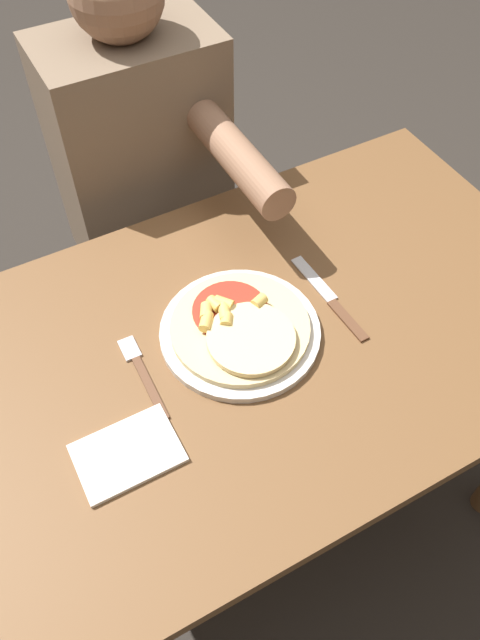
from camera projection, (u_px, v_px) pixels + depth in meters
ground_plane at (259, 496)px, 1.66m from camera, size 8.00×8.00×0.00m
dining_table at (267, 369)px, 1.18m from camera, size 1.14×0.71×0.74m
plate at (240, 332)px, 1.07m from camera, size 0.28×0.28×0.01m
pizza at (240, 327)px, 1.05m from camera, size 0.24×0.24×0.04m
fork at (141, 371)px, 1.03m from camera, size 0.03×0.18×0.00m
knife at (330, 299)px, 1.12m from camera, size 0.03×0.22×0.00m
napkin at (127, 453)px, 0.93m from camera, size 0.15×0.11×0.01m
person_diner at (146, 177)px, 1.42m from camera, size 0.35×0.52×1.17m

